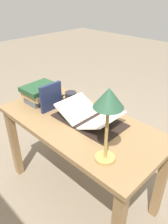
# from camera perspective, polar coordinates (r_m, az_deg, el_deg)

# --- Properties ---
(ground_plane) EXTENTS (12.00, 12.00, 0.00)m
(ground_plane) POSITION_cam_1_polar(r_m,az_deg,el_deg) (2.05, -1.03, -19.73)
(ground_plane) COLOR gray
(reading_desk) EXTENTS (1.25, 0.61, 0.73)m
(reading_desk) POSITION_cam_1_polar(r_m,az_deg,el_deg) (1.63, -1.22, -5.86)
(reading_desk) COLOR #937047
(reading_desk) RESTS_ON ground_plane
(open_book) EXTENTS (0.51, 0.30, 0.11)m
(open_book) POSITION_cam_1_polar(r_m,az_deg,el_deg) (1.56, 1.31, -1.32)
(open_book) COLOR black
(open_book) RESTS_ON reading_desk
(book_stack_tall) EXTENTS (0.23, 0.29, 0.14)m
(book_stack_tall) POSITION_cam_1_polar(r_m,az_deg,el_deg) (1.84, -11.34, 4.95)
(book_stack_tall) COLOR slate
(book_stack_tall) RESTS_ON reading_desk
(book_standing_upright) EXTENTS (0.03, 0.19, 0.21)m
(book_standing_upright) POSITION_cam_1_polar(r_m,az_deg,el_deg) (1.69, -8.61, 3.86)
(book_standing_upright) COLOR #1E284C
(book_standing_upright) RESTS_ON reading_desk
(reading_lamp) EXTENTS (0.15, 0.15, 0.44)m
(reading_lamp) POSITION_cam_1_polar(r_m,az_deg,el_deg) (1.06, 6.37, 1.95)
(reading_lamp) COLOR tan
(reading_lamp) RESTS_ON reading_desk
(coffee_mug) EXTENTS (0.11, 0.09, 0.10)m
(coffee_mug) POSITION_cam_1_polar(r_m,az_deg,el_deg) (1.78, -3.50, 3.66)
(coffee_mug) COLOR #28282D
(coffee_mug) RESTS_ON reading_desk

